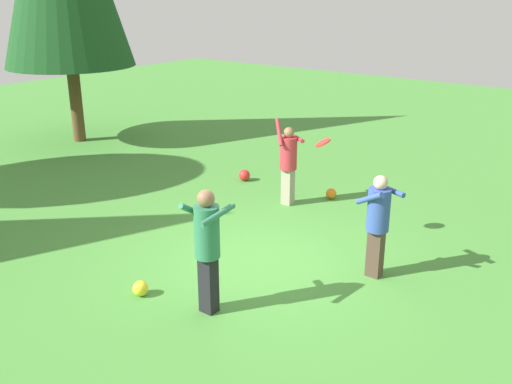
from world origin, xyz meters
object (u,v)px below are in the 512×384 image
ball_red (244,175)px  ball_yellow (141,288)px  person_catcher (378,218)px  person_thrower (288,159)px  person_bystander (207,241)px  frisbee (323,143)px  ball_orange (331,194)px

ball_red → ball_yellow: bearing=-157.8°
ball_red → person_catcher: bearing=-118.2°
person_thrower → person_catcher: bearing=7.3°
person_thrower → person_bystander: bearing=-30.9°
person_catcher → frisbee: frisbee is taller
frisbee → ball_red: size_ratio=1.39×
person_thrower → person_bystander: (-4.07, -1.47, 0.10)m
person_bystander → frisbee: size_ratio=4.88×
ball_yellow → ball_red: 5.39m
person_thrower → ball_yellow: (-4.35, -0.40, -0.84)m
frisbee → ball_yellow: bearing=160.7°
person_bystander → ball_red: 5.71m
frisbee → ball_orange: (2.03, 0.95, -1.69)m
frisbee → ball_orange: 2.81m
person_catcher → ball_orange: size_ratio=7.33×
ball_yellow → ball_red: ball_red is taller
ball_orange → frisbee: bearing=-155.1°
person_thrower → ball_red: (0.63, 1.63, -0.83)m
person_catcher → frisbee: size_ratio=4.49×
person_bystander → ball_red: person_bystander is taller
person_thrower → person_catcher: person_thrower is taller
person_thrower → person_catcher: 3.31m
person_catcher → ball_orange: 3.52m
frisbee → ball_red: frisbee is taller
person_thrower → frisbee: bearing=-0.0°
frisbee → ball_yellow: frisbee is taller
person_bystander → ball_orange: person_bystander is taller
person_thrower → frisbee: 2.11m
person_catcher → person_bystander: 2.68m
ball_yellow → person_thrower: bearing=5.3°
person_catcher → ball_red: (2.38, 4.44, -0.83)m
person_catcher → person_bystander: size_ratio=0.92×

